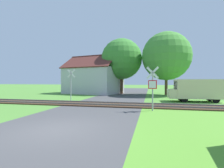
{
  "coord_description": "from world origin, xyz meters",
  "views": [
    {
      "loc": [
        3.96,
        -6.74,
        2.11
      ],
      "look_at": [
        0.5,
        8.75,
        1.8
      ],
      "focal_mm": 28.0,
      "sensor_mm": 36.0,
      "label": 1
    }
  ],
  "objects_px": {
    "mail_truck": "(196,89)",
    "stop_sign_near": "(153,86)",
    "tree_right": "(166,56)",
    "tree_center": "(122,59)",
    "house": "(94,80)",
    "crossing_sign_far": "(71,83)"
  },
  "relations": [
    {
      "from": "house",
      "to": "tree_center",
      "type": "distance_m",
      "value": 5.75
    },
    {
      "from": "stop_sign_near",
      "to": "tree_center",
      "type": "bearing_deg",
      "value": -58.87
    },
    {
      "from": "stop_sign_near",
      "to": "tree_right",
      "type": "xyz_separation_m",
      "value": [
        2.05,
        13.93,
        3.89
      ]
    },
    {
      "from": "stop_sign_near",
      "to": "tree_right",
      "type": "distance_m",
      "value": 14.61
    },
    {
      "from": "crossing_sign_far",
      "to": "house",
      "type": "bearing_deg",
      "value": 97.58
    },
    {
      "from": "stop_sign_near",
      "to": "tree_center",
      "type": "height_order",
      "value": "tree_center"
    },
    {
      "from": "tree_center",
      "to": "house",
      "type": "bearing_deg",
      "value": -179.61
    },
    {
      "from": "stop_sign_near",
      "to": "crossing_sign_far",
      "type": "distance_m",
      "value": 9.52
    },
    {
      "from": "mail_truck",
      "to": "house",
      "type": "bearing_deg",
      "value": 53.07
    },
    {
      "from": "house",
      "to": "crossing_sign_far",
      "type": "bearing_deg",
      "value": -70.58
    },
    {
      "from": "stop_sign_near",
      "to": "crossing_sign_far",
      "type": "bearing_deg",
      "value": -14.68
    },
    {
      "from": "mail_truck",
      "to": "stop_sign_near",
      "type": "bearing_deg",
      "value": 142.16
    },
    {
      "from": "crossing_sign_far",
      "to": "tree_center",
      "type": "xyz_separation_m",
      "value": [
        3.64,
        10.66,
        3.65
      ]
    },
    {
      "from": "stop_sign_near",
      "to": "tree_center",
      "type": "relative_size",
      "value": 0.35
    },
    {
      "from": "crossing_sign_far",
      "to": "tree_right",
      "type": "bearing_deg",
      "value": 43.89
    },
    {
      "from": "tree_right",
      "to": "stop_sign_near",
      "type": "bearing_deg",
      "value": -98.35
    },
    {
      "from": "stop_sign_near",
      "to": "crossing_sign_far",
      "type": "xyz_separation_m",
      "value": [
        -8.36,
        4.55,
        0.16
      ]
    },
    {
      "from": "mail_truck",
      "to": "tree_right",
      "type": "bearing_deg",
      "value": 12.09
    },
    {
      "from": "tree_right",
      "to": "house",
      "type": "bearing_deg",
      "value": 173.81
    },
    {
      "from": "tree_center",
      "to": "tree_right",
      "type": "bearing_deg",
      "value": -10.68
    },
    {
      "from": "tree_right",
      "to": "mail_truck",
      "type": "relative_size",
      "value": 1.82
    },
    {
      "from": "crossing_sign_far",
      "to": "mail_truck",
      "type": "height_order",
      "value": "crossing_sign_far"
    }
  ]
}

